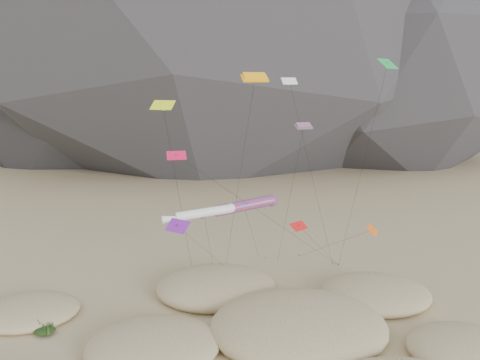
{
  "coord_description": "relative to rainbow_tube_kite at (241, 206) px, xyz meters",
  "views": [
    {
      "loc": [
        -6.83,
        -34.31,
        23.94
      ],
      "look_at": [
        -1.29,
        12.0,
        13.99
      ],
      "focal_mm": 35.0,
      "sensor_mm": 36.0,
      "label": 1
    }
  ],
  "objects": [
    {
      "name": "dunes",
      "position": [
        -0.43,
        -10.18,
        -10.19
      ],
      "size": [
        50.98,
        37.37,
        4.01
      ],
      "color": "#CCB789",
      "rests_on": "ground"
    },
    {
      "name": "dune_grass",
      "position": [
        -0.61,
        -9.66,
        -10.08
      ],
      "size": [
        42.31,
        29.19,
        1.5
      ],
      "color": "black",
      "rests_on": "ground"
    },
    {
      "name": "kite_stakes",
      "position": [
        3.58,
        9.61,
        -10.76
      ],
      "size": [
        20.72,
        5.38,
        0.3
      ],
      "color": "#3F2D1E",
      "rests_on": "ground"
    },
    {
      "name": "rainbow_tube_kite",
      "position": [
        0.0,
        0.0,
        0.0
      ],
      "size": [
        8.66,
        15.05,
        11.88
      ],
      "color": "red",
      "rests_on": "ground"
    },
    {
      "name": "white_tube_kite",
      "position": [
        -4.35,
        -1.8,
        -0.11
      ],
      "size": [
        7.53,
        10.67,
        11.55
      ],
      "color": "white",
      "rests_on": "ground"
    },
    {
      "name": "orange_parafoil",
      "position": [
        0.94,
        -2.51,
        13.02
      ],
      "size": [
        2.95,
        14.75,
        24.72
      ],
      "color": "#FAA20D",
      "rests_on": "ground"
    },
    {
      "name": "multi_parafoil",
      "position": [
        6.84,
        1.37,
        7.97
      ],
      "size": [
        2.02,
        10.74,
        19.58
      ],
      "color": "#F03A19",
      "rests_on": "ground"
    },
    {
      "name": "delta_kites",
      "position": [
        3.02,
        -1.56,
        6.33
      ],
      "size": [
        26.36,
        19.63,
        26.17
      ],
      "color": "#FF620D",
      "rests_on": "ground"
    }
  ]
}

